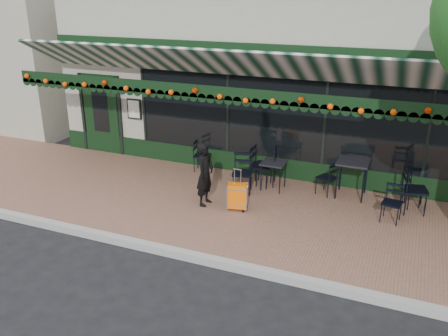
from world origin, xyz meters
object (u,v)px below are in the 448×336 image
at_px(chair_a_extra, 417,189).
at_px(chair_b_left, 266,165).
at_px(chair_a_front, 392,204).
at_px(chair_a_left, 327,178).
at_px(chair_b_right, 261,166).
at_px(suitcase, 237,196).
at_px(cafe_table_b, 274,165).
at_px(chair_b_front, 242,174).
at_px(cafe_table_a, 353,165).
at_px(chair_solo, 202,156).
at_px(chair_a_right, 415,191).
at_px(woman, 205,174).

xyz_separation_m(chair_a_extra, chair_b_left, (-3.33, 0.00, 0.06)).
bearing_deg(chair_a_front, chair_a_left, 157.72).
bearing_deg(chair_b_right, suitcase, 177.42).
height_order(cafe_table_b, chair_b_front, chair_b_front).
relative_size(cafe_table_a, chair_a_left, 1.07).
distance_m(chair_a_left, chair_b_left, 1.44).
bearing_deg(chair_a_left, chair_solo, -70.19).
distance_m(chair_a_right, chair_solo, 5.08).
distance_m(cafe_table_a, chair_a_right, 1.38).
relative_size(chair_b_left, chair_solo, 1.22).
height_order(chair_b_right, chair_solo, chair_b_right).
xyz_separation_m(woman, chair_a_left, (2.31, 1.52, -0.30)).
bearing_deg(chair_a_front, suitcase, -159.60).
distance_m(cafe_table_b, chair_solo, 2.07).
bearing_deg(cafe_table_b, chair_a_right, -1.20).
relative_size(suitcase, chair_a_right, 0.95).
distance_m(suitcase, chair_b_right, 1.46).
bearing_deg(chair_b_right, chair_solo, 77.56).
relative_size(chair_a_front, chair_b_front, 0.84).
bearing_deg(cafe_table_a, woman, -150.14).
xyz_separation_m(suitcase, chair_b_left, (0.13, 1.56, 0.18)).
relative_size(cafe_table_b, chair_a_left, 0.84).
relative_size(woman, chair_a_left, 1.78).
bearing_deg(cafe_table_a, chair_a_extra, -3.14).
bearing_deg(cafe_table_a, chair_solo, 177.56).
bearing_deg(woman, cafe_table_a, -58.93).
distance_m(cafe_table_a, chair_a_left, 0.65).
bearing_deg(chair_solo, chair_a_front, -112.26).
xyz_separation_m(cafe_table_a, chair_b_right, (-2.06, -0.18, -0.27)).
bearing_deg(chair_solo, cafe_table_b, -110.91).
xyz_separation_m(woman, cafe_table_a, (2.84, 1.63, 0.06)).
relative_size(woman, chair_a_front, 1.80).
distance_m(cafe_table_b, chair_b_front, 0.76).
distance_m(chair_a_left, chair_a_front, 1.68).
distance_m(chair_b_left, chair_solo, 1.79).
relative_size(chair_a_left, chair_b_right, 0.82).
xyz_separation_m(woman, chair_a_extra, (4.19, 1.55, -0.28)).
distance_m(cafe_table_a, chair_b_front, 2.45).
height_order(chair_a_front, chair_b_left, chair_b_left).
height_order(suitcase, cafe_table_b, suitcase).
distance_m(suitcase, chair_b_left, 1.57).
bearing_deg(chair_b_right, cafe_table_a, -86.04).
height_order(cafe_table_b, chair_a_right, chair_a_right).
bearing_deg(chair_a_left, chair_b_left, -66.89).
relative_size(chair_a_extra, chair_solo, 1.06).
xyz_separation_m(cafe_table_a, chair_b_left, (-1.97, -0.07, -0.27)).
distance_m(chair_a_front, chair_b_right, 3.08).
distance_m(chair_a_extra, chair_b_right, 3.42).
height_order(woman, chair_b_left, woman).
relative_size(cafe_table_b, chair_b_left, 0.69).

